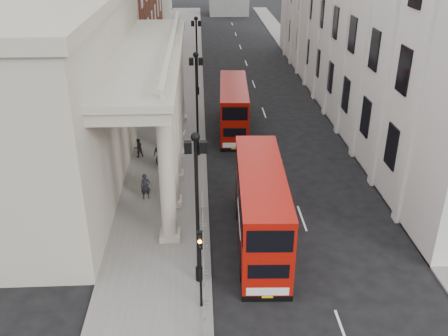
{
  "coord_description": "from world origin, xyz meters",
  "views": [
    {
      "loc": [
        -0.33,
        -16.97,
        16.85
      ],
      "look_at": [
        1.08,
        11.57,
        2.92
      ],
      "focal_mm": 40.0,
      "sensor_mm": 36.0,
      "label": 1
    }
  ],
  "objects_px": {
    "lamp_post_mid": "(197,98)",
    "pedestrian_c": "(160,153)",
    "bus_far": "(234,107)",
    "pedestrian_a": "(146,187)",
    "traffic_light": "(200,256)",
    "lamp_post_south": "(197,200)",
    "lamp_post_north": "(197,51)",
    "pedestrian_b": "(138,148)",
    "bus_near": "(261,206)"
  },
  "relations": [
    {
      "from": "pedestrian_b",
      "to": "bus_far",
      "type": "bearing_deg",
      "value": -169.14
    },
    {
      "from": "bus_far",
      "to": "pedestrian_a",
      "type": "distance_m",
      "value": 14.33
    },
    {
      "from": "traffic_light",
      "to": "pedestrian_b",
      "type": "height_order",
      "value": "traffic_light"
    },
    {
      "from": "pedestrian_c",
      "to": "lamp_post_south",
      "type": "bearing_deg",
      "value": -68.93
    },
    {
      "from": "lamp_post_mid",
      "to": "bus_far",
      "type": "xyz_separation_m",
      "value": [
        3.23,
        5.44,
        -2.69
      ]
    },
    {
      "from": "lamp_post_mid",
      "to": "pedestrian_c",
      "type": "distance_m",
      "value": 5.14
    },
    {
      "from": "traffic_light",
      "to": "pedestrian_c",
      "type": "xyz_separation_m",
      "value": [
        -3.07,
        16.35,
        -2.04
      ]
    },
    {
      "from": "bus_near",
      "to": "pedestrian_c",
      "type": "relative_size",
      "value": 5.67
    },
    {
      "from": "lamp_post_south",
      "to": "lamp_post_mid",
      "type": "distance_m",
      "value": 16.0
    },
    {
      "from": "traffic_light",
      "to": "lamp_post_south",
      "type": "bearing_deg",
      "value": 92.84
    },
    {
      "from": "bus_near",
      "to": "lamp_post_north",
      "type": "bearing_deg",
      "value": 99.45
    },
    {
      "from": "lamp_post_south",
      "to": "bus_far",
      "type": "bearing_deg",
      "value": 81.44
    },
    {
      "from": "bus_far",
      "to": "bus_near",
      "type": "bearing_deg",
      "value": -86.11
    },
    {
      "from": "bus_far",
      "to": "lamp_post_north",
      "type": "bearing_deg",
      "value": 109.76
    },
    {
      "from": "lamp_post_north",
      "to": "pedestrian_c",
      "type": "distance_m",
      "value": 18.32
    },
    {
      "from": "bus_near",
      "to": "lamp_post_mid",
      "type": "bearing_deg",
      "value": 108.31
    },
    {
      "from": "lamp_post_south",
      "to": "bus_near",
      "type": "distance_m",
      "value": 5.63
    },
    {
      "from": "lamp_post_north",
      "to": "pedestrian_b",
      "type": "distance_m",
      "value": 17.4
    },
    {
      "from": "lamp_post_north",
      "to": "pedestrian_a",
      "type": "bearing_deg",
      "value": -98.73
    },
    {
      "from": "lamp_post_mid",
      "to": "traffic_light",
      "type": "distance_m",
      "value": 18.11
    },
    {
      "from": "bus_far",
      "to": "pedestrian_c",
      "type": "xyz_separation_m",
      "value": [
        -6.2,
        -7.11,
        -1.15
      ]
    },
    {
      "from": "lamp_post_north",
      "to": "bus_far",
      "type": "distance_m",
      "value": 11.37
    },
    {
      "from": "lamp_post_south",
      "to": "pedestrian_c",
      "type": "xyz_separation_m",
      "value": [
        -2.97,
        14.33,
        -3.85
      ]
    },
    {
      "from": "bus_far",
      "to": "pedestrian_b",
      "type": "bearing_deg",
      "value": -141.81
    },
    {
      "from": "traffic_light",
      "to": "pedestrian_b",
      "type": "relative_size",
      "value": 2.78
    },
    {
      "from": "bus_far",
      "to": "pedestrian_b",
      "type": "relative_size",
      "value": 6.43
    },
    {
      "from": "lamp_post_mid",
      "to": "pedestrian_a",
      "type": "height_order",
      "value": "lamp_post_mid"
    },
    {
      "from": "traffic_light",
      "to": "pedestrian_a",
      "type": "xyz_separation_m",
      "value": [
        -3.65,
        10.89,
        -2.08
      ]
    },
    {
      "from": "lamp_post_north",
      "to": "lamp_post_south",
      "type": "bearing_deg",
      "value": -90.0
    },
    {
      "from": "lamp_post_mid",
      "to": "pedestrian_c",
      "type": "height_order",
      "value": "lamp_post_mid"
    },
    {
      "from": "lamp_post_north",
      "to": "bus_near",
      "type": "distance_m",
      "value": 28.8
    },
    {
      "from": "traffic_light",
      "to": "bus_near",
      "type": "xyz_separation_m",
      "value": [
        3.48,
        5.56,
        -0.71
      ]
    },
    {
      "from": "traffic_light",
      "to": "pedestrian_a",
      "type": "distance_m",
      "value": 11.67
    },
    {
      "from": "bus_near",
      "to": "pedestrian_a",
      "type": "distance_m",
      "value": 9.01
    },
    {
      "from": "lamp_post_mid",
      "to": "pedestrian_a",
      "type": "relative_size",
      "value": 4.59
    },
    {
      "from": "traffic_light",
      "to": "lamp_post_north",
      "type": "bearing_deg",
      "value": 90.17
    },
    {
      "from": "lamp_post_south",
      "to": "traffic_light",
      "type": "xyz_separation_m",
      "value": [
        0.1,
        -2.02,
        -1.8
      ]
    },
    {
      "from": "traffic_light",
      "to": "bus_far",
      "type": "distance_m",
      "value": 23.68
    },
    {
      "from": "bus_near",
      "to": "pedestrian_b",
      "type": "xyz_separation_m",
      "value": [
        -8.34,
        12.22,
        -1.5
      ]
    },
    {
      "from": "lamp_post_north",
      "to": "pedestrian_b",
      "type": "relative_size",
      "value": 5.39
    },
    {
      "from": "lamp_post_south",
      "to": "bus_near",
      "type": "relative_size",
      "value": 0.78
    },
    {
      "from": "traffic_light",
      "to": "bus_far",
      "type": "relative_size",
      "value": 0.43
    },
    {
      "from": "pedestrian_c",
      "to": "lamp_post_north",
      "type": "bearing_deg",
      "value": 89.8
    },
    {
      "from": "lamp_post_south",
      "to": "lamp_post_mid",
      "type": "height_order",
      "value": "same"
    },
    {
      "from": "bus_near",
      "to": "pedestrian_a",
      "type": "height_order",
      "value": "bus_near"
    },
    {
      "from": "lamp_post_south",
      "to": "pedestrian_b",
      "type": "relative_size",
      "value": 5.39
    },
    {
      "from": "bus_near",
      "to": "bus_far",
      "type": "bearing_deg",
      "value": 93.41
    },
    {
      "from": "lamp_post_south",
      "to": "bus_near",
      "type": "height_order",
      "value": "lamp_post_south"
    },
    {
      "from": "lamp_post_south",
      "to": "pedestrian_b",
      "type": "xyz_separation_m",
      "value": [
        -4.76,
        15.76,
        -4.02
      ]
    },
    {
      "from": "lamp_post_mid",
      "to": "pedestrian_a",
      "type": "xyz_separation_m",
      "value": [
        -3.55,
        -7.13,
        -3.89
      ]
    }
  ]
}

